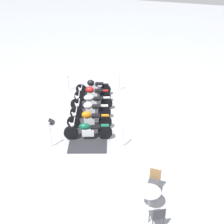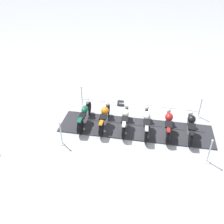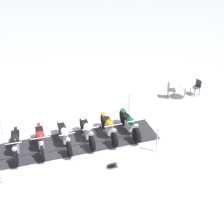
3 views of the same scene
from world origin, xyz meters
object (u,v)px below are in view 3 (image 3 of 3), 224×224
stanchion_right_rear (157,143)px  stanchion_right_front (1,175)px  motorcycle_maroon (41,139)px  info_placard (112,165)px  stanchion_left_rear (129,107)px  cafe_chair_near_table (170,89)px  motorcycle_cream (87,131)px  cafe_chair_across_table (197,86)px  cafe_table (185,89)px  stanchion_left_front (2,128)px  motorcycle_forest (130,124)px  motorcycle_copper (109,127)px  motorcycle_chrome (64,135)px  motorcycle_black (16,144)px

stanchion_right_rear → stanchion_right_front: (2.47, -5.44, -0.03)m
motorcycle_maroon → info_placard: size_ratio=4.67×
stanchion_left_rear → cafe_chair_near_table: size_ratio=1.21×
motorcycle_cream → cafe_chair_across_table: size_ratio=2.21×
stanchion_right_rear → cafe_chair_near_table: 5.00m
motorcycle_maroon → cafe_chair_near_table: size_ratio=2.13×
stanchion_right_rear → cafe_chair_near_table: bearing=170.5°
cafe_table → motorcycle_cream: bearing=-44.6°
stanchion_left_front → cafe_chair_across_table: stanchion_left_front is taller
motorcycle_cream → stanchion_right_front: bearing=-68.5°
motorcycle_forest → motorcycle_maroon: bearing=-91.2°
motorcycle_copper → info_placard: motorcycle_copper is taller
stanchion_left_front → info_placard: bearing=73.0°
motorcycle_copper → stanchion_left_front: bearing=-110.6°
cafe_chair_across_table → stanchion_left_rear: bearing=0.5°
stanchion_left_front → motorcycle_forest: bearing=97.9°
stanchion_left_rear → stanchion_left_front: bearing=-65.6°
stanchion_left_front → motorcycle_maroon: bearing=68.1°
motorcycle_chrome → motorcycle_maroon: bearing=-93.0°
motorcycle_cream → stanchion_left_rear: stanchion_left_rear is taller
motorcycle_forest → stanchion_left_front: bearing=-107.8°
motorcycle_black → info_placard: (0.32, 3.89, -0.44)m
motorcycle_forest → stanchion_right_rear: 1.65m
motorcycle_chrome → motorcycle_forest: bearing=86.9°
stanchion_right_front → cafe_chair_across_table: size_ratio=1.19×
stanchion_right_rear → cafe_chair_across_table: (-5.48, 2.31, 0.11)m
motorcycle_cream → motorcycle_maroon: bearing=-92.2°
stanchion_right_rear → motorcycle_forest: bearing=-135.2°
motorcycle_chrome → motorcycle_forest: size_ratio=1.01×
motorcycle_maroon → motorcycle_black: bearing=-88.8°
stanchion_right_rear → stanchion_left_front: (-0.39, -6.75, -0.02)m
motorcycle_maroon → stanchion_right_rear: size_ratio=1.74×
stanchion_right_rear → stanchion_left_front: 6.76m
stanchion_right_rear → stanchion_right_front: bearing=-65.6°
stanchion_left_front → stanchion_right_front: bearing=24.4°
motorcycle_black → info_placard: motorcycle_black is taller
motorcycle_maroon → stanchion_left_front: bearing=-135.0°
stanchion_right_front → stanchion_left_rear: bearing=142.2°
motorcycle_black → cafe_chair_across_table: (-6.31, 7.87, -0.01)m
motorcycle_chrome → stanchion_left_rear: size_ratio=1.86×
motorcycle_black → stanchion_right_front: (1.64, 0.12, -0.15)m
motorcycle_copper → cafe_chair_near_table: 5.05m
motorcycle_cream → cafe_table: bearing=108.6°
stanchion_left_rear → cafe_chair_near_table: stanchion_left_rear is taller
stanchion_right_rear → cafe_table: bearing=161.8°
stanchion_right_front → cafe_table: stanchion_right_front is taller
stanchion_right_front → cafe_table: 10.30m
motorcycle_maroon → motorcycle_forest: (-1.61, 3.52, -0.04)m
cafe_table → cafe_chair_across_table: 0.82m
stanchion_right_front → cafe_chair_near_table: stanchion_right_front is taller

